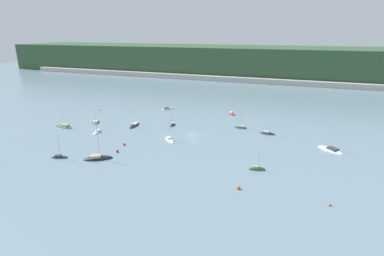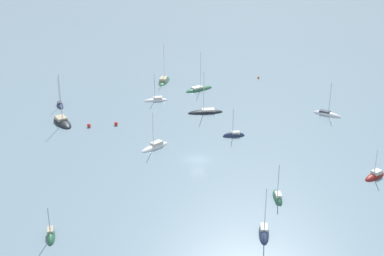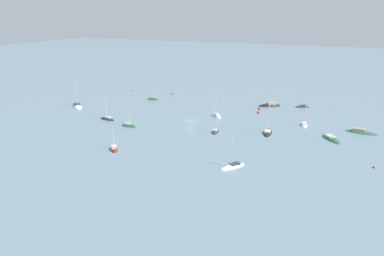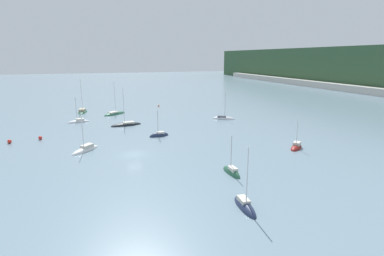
% 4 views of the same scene
% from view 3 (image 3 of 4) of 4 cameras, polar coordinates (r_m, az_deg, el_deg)
% --- Properties ---
extents(ground_plane, '(600.00, 600.00, 0.00)m').
position_cam_3_polar(ground_plane, '(118.35, -0.24, 1.06)').
color(ground_plane, slate).
extents(sailboat_0, '(8.48, 6.89, 12.28)m').
position_cam_3_polar(sailboat_0, '(140.27, 11.75, 3.33)').
color(sailboat_0, black).
rests_on(sailboat_0, ground_plane).
extents(sailboat_1, '(3.72, 8.48, 10.69)m').
position_cam_3_polar(sailboat_1, '(108.97, 11.46, -0.69)').
color(sailboat_1, black).
rests_on(sailboat_1, ground_plane).
extents(sailboat_2, '(2.25, 4.81, 6.95)m').
position_cam_3_polar(sailboat_2, '(107.49, 3.61, -0.63)').
color(sailboat_2, '#232D4C').
rests_on(sailboat_2, ground_plane).
extents(sailboat_3, '(4.92, 1.57, 7.03)m').
position_cam_3_polar(sailboat_3, '(114.27, -9.60, 0.26)').
color(sailboat_3, '#2D6647').
rests_on(sailboat_3, ground_plane).
extents(sailboat_4, '(8.73, 7.81, 10.11)m').
position_cam_3_polar(sailboat_4, '(142.28, -17.07, 3.11)').
color(sailboat_4, silver).
rests_on(sailboat_4, ground_plane).
extents(sailboat_5, '(6.14, 5.93, 8.32)m').
position_cam_3_polar(sailboat_5, '(123.84, 3.70, 1.81)').
color(sailboat_5, white).
rests_on(sailboat_5, ground_plane).
extents(sailboat_6, '(4.68, 2.28, 5.95)m').
position_cam_3_polar(sailboat_6, '(148.14, -5.94, 4.33)').
color(sailboat_6, '#2D6647').
rests_on(sailboat_6, ground_plane).
extents(sailboat_7, '(2.97, 6.07, 7.67)m').
position_cam_3_polar(sailboat_7, '(119.02, 16.72, 0.46)').
color(sailboat_7, silver).
rests_on(sailboat_7, ground_plane).
extents(sailboat_8, '(6.81, 8.07, 10.97)m').
position_cam_3_polar(sailboat_8, '(108.21, 20.46, -1.60)').
color(sailboat_8, '#2D6647').
rests_on(sailboat_8, ground_plane).
extents(sailboat_9, '(4.59, 5.02, 6.31)m').
position_cam_3_polar(sailboat_9, '(95.99, -11.79, -3.18)').
color(sailboat_9, maroon).
rests_on(sailboat_9, ground_plane).
extents(sailboat_10, '(9.06, 3.62, 11.29)m').
position_cam_3_polar(sailboat_10, '(117.26, 24.41, -0.61)').
color(sailboat_10, '#2D6647').
rests_on(sailboat_10, ground_plane).
extents(sailboat_11, '(5.10, 6.55, 8.71)m').
position_cam_3_polar(sailboat_11, '(83.98, 6.22, -5.96)').
color(sailboat_11, silver).
rests_on(sailboat_11, ground_plane).
extents(sailboat_12, '(5.65, 1.92, 8.61)m').
position_cam_3_polar(sailboat_12, '(122.80, -12.75, 1.28)').
color(sailboat_12, '#232D4C').
rests_on(sailboat_12, ground_plane).
extents(sailboat_13, '(5.16, 3.12, 7.75)m').
position_cam_3_polar(sailboat_13, '(141.43, 16.44, 3.09)').
color(sailboat_13, '#232D4C').
rests_on(sailboat_13, ground_plane).
extents(mooring_buoy_0, '(0.83, 0.83, 0.83)m').
position_cam_3_polar(mooring_buoy_0, '(134.69, 10.21, 2.98)').
color(mooring_buoy_0, red).
rests_on(mooring_buoy_0, ground_plane).
extents(mooring_buoy_1, '(0.56, 0.56, 0.56)m').
position_cam_3_polar(mooring_buoy_1, '(166.88, -8.96, 5.75)').
color(mooring_buoy_1, orange).
rests_on(mooring_buoy_1, ground_plane).
extents(mooring_buoy_2, '(0.86, 0.86, 0.86)m').
position_cam_3_polar(mooring_buoy_2, '(156.94, -2.98, 5.26)').
color(mooring_buoy_2, orange).
rests_on(mooring_buoy_2, ground_plane).
extents(mooring_buoy_3, '(0.80, 0.80, 0.80)m').
position_cam_3_polar(mooring_buoy_3, '(129.05, 10.07, 2.35)').
color(mooring_buoy_3, red).
rests_on(mooring_buoy_3, ground_plane).
extents(mooring_buoy_4, '(0.60, 0.60, 0.60)m').
position_cam_3_polar(mooring_buoy_4, '(92.43, 26.01, -5.33)').
color(mooring_buoy_4, orange).
rests_on(mooring_buoy_4, ground_plane).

